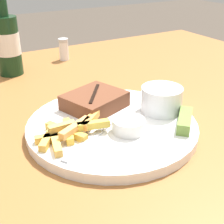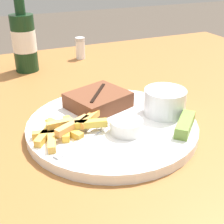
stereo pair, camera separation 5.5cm
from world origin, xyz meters
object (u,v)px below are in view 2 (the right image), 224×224
object	(u,v)px
fork_utensil	(82,140)
beer_bottle	(24,39)
dipping_sauce_cup	(126,126)
pickle_spear	(185,125)
salt_shaker	(80,48)
coleslaw_cup	(165,100)
dinner_plate	(112,126)
steak_portion	(96,100)

from	to	relation	value
fork_utensil	beer_bottle	distance (m)	0.44
fork_utensil	dipping_sauce_cup	bearing A→B (deg)	-31.99
pickle_spear	salt_shaker	distance (m)	0.52
pickle_spear	salt_shaker	world-z (taller)	salt_shaker
coleslaw_cup	beer_bottle	world-z (taller)	beer_bottle
dinner_plate	pickle_spear	bearing A→B (deg)	-36.30
steak_portion	coleslaw_cup	size ratio (longest dim) A/B	1.69
steak_portion	coleslaw_cup	xyz separation A→B (m)	(0.11, -0.08, 0.01)
dipping_sauce_cup	beer_bottle	distance (m)	0.45
dinner_plate	dipping_sauce_cup	bearing A→B (deg)	-80.39
fork_utensil	beer_bottle	xyz separation A→B (m)	(-0.01, 0.44, 0.07)
dipping_sauce_cup	salt_shaker	world-z (taller)	salt_shaker
dinner_plate	beer_bottle	size ratio (longest dim) A/B	1.27
dipping_sauce_cup	beer_bottle	world-z (taller)	beer_bottle
dinner_plate	dipping_sauce_cup	distance (m)	0.05
coleslaw_cup	salt_shaker	world-z (taller)	coleslaw_cup
coleslaw_cup	pickle_spear	size ratio (longest dim) A/B	1.10
fork_utensil	salt_shaker	distance (m)	0.51
fork_utensil	steak_portion	bearing A→B (deg)	28.90
pickle_spear	fork_utensil	distance (m)	0.18
steak_portion	salt_shaker	size ratio (longest dim) A/B	2.03
coleslaw_cup	dipping_sauce_cup	size ratio (longest dim) A/B	1.40
dinner_plate	salt_shaker	bearing A→B (deg)	78.57
dinner_plate	beer_bottle	distance (m)	0.41
dinner_plate	steak_portion	xyz separation A→B (m)	(-0.00, 0.07, 0.02)
dinner_plate	dipping_sauce_cup	size ratio (longest dim) A/B	5.50
dinner_plate	fork_utensil	bearing A→B (deg)	-150.00
steak_portion	fork_utensil	distance (m)	0.13
steak_portion	dipping_sauce_cup	distance (m)	0.11
dinner_plate	fork_utensil	size ratio (longest dim) A/B	2.52
pickle_spear	beer_bottle	world-z (taller)	beer_bottle
dipping_sauce_cup	steak_portion	bearing A→B (deg)	96.34
dipping_sauce_cup	salt_shaker	bearing A→B (deg)	80.40
beer_bottle	salt_shaker	bearing A→B (deg)	14.62
steak_portion	pickle_spear	xyz separation A→B (m)	(0.11, -0.14, -0.00)
beer_bottle	salt_shaker	size ratio (longest dim) A/B	3.74
dinner_plate	coleslaw_cup	size ratio (longest dim) A/B	3.93
dinner_plate	pickle_spear	distance (m)	0.13
coleslaw_cup	beer_bottle	bearing A→B (deg)	114.47
steak_portion	pickle_spear	bearing A→B (deg)	-52.94
dipping_sauce_cup	dinner_plate	bearing A→B (deg)	99.61
steak_portion	pickle_spear	size ratio (longest dim) A/B	1.86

